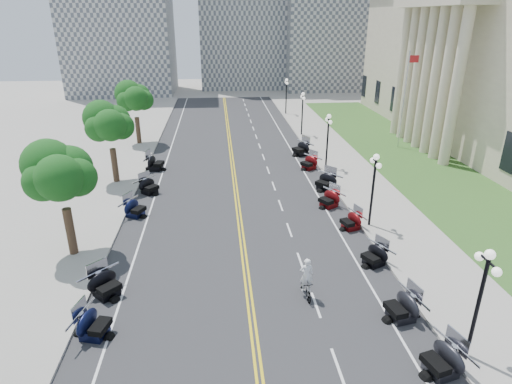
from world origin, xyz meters
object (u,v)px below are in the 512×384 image
object	(u,v)px
flagpole	(404,101)
motorcycle_n_3	(443,359)
bicycle	(306,288)
cyclist_rider	(307,264)

from	to	relation	value
flagpole	motorcycle_n_3	size ratio (longest dim) A/B	4.89
bicycle	cyclist_rider	world-z (taller)	cyclist_rider
flagpole	bicycle	xyz separation A→B (m)	(-15.18, -25.30, -4.50)
bicycle	flagpole	bearing A→B (deg)	53.95
motorcycle_n_3	cyclist_rider	distance (m)	7.01
motorcycle_n_3	bicycle	xyz separation A→B (m)	(-4.32, 5.39, -0.21)
motorcycle_n_3	bicycle	size ratio (longest dim) A/B	1.23
flagpole	cyclist_rider	size ratio (longest dim) A/B	5.37
cyclist_rider	flagpole	bearing A→B (deg)	-120.97
flagpole	motorcycle_n_3	world-z (taller)	flagpole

